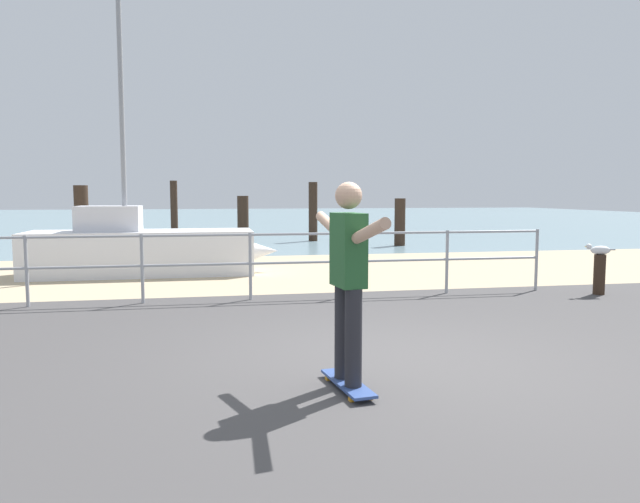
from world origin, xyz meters
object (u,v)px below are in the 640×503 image
at_px(skateboarder, 348,270).
at_px(skateboard, 348,384).
at_px(seagull, 599,250).
at_px(sailboat, 150,249).
at_px(bollard_short, 599,275).

bearing_deg(skateboarder, skateboard, -146.31).
distance_m(skateboarder, seagull, 6.35).
xyz_separation_m(sailboat, bollard_short, (7.34, -3.88, -0.19)).
xyz_separation_m(bollard_short, seagull, (-0.02, 0.00, 0.41)).
bearing_deg(bollard_short, skateboard, -143.01).
xyz_separation_m(skateboard, skateboarder, (0.00, 0.00, 0.95)).
height_order(skateboarder, seagull, skateboarder).
bearing_deg(skateboard, skateboarder, 33.69).
xyz_separation_m(sailboat, seagull, (7.32, -3.87, 0.22)).
bearing_deg(sailboat, skateboarder, -73.61).
bearing_deg(sailboat, seagull, -27.88).
bearing_deg(bollard_short, skateboarder, -143.01).
bearing_deg(sailboat, skateboard, -73.61).
bearing_deg(skateboard, bollard_short, 36.99).
distance_m(skateboard, skateboarder, 0.95).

